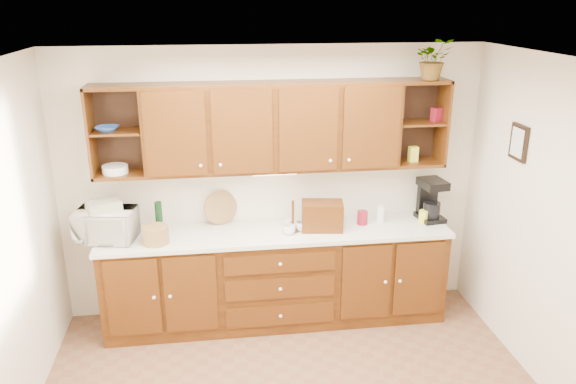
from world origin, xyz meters
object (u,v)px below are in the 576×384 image
object	(u,v)px
bread_box	(322,216)
coffee_maker	(430,200)
potted_plant	(433,59)
microwave	(106,225)

from	to	relation	value
bread_box	coffee_maker	xyz separation A→B (m)	(1.09, 0.12, 0.06)
coffee_maker	potted_plant	bearing A→B (deg)	175.06
coffee_maker	potted_plant	size ratio (longest dim) A/B	1.11
microwave	coffee_maker	size ratio (longest dim) A/B	1.25
microwave	potted_plant	bearing A→B (deg)	11.68
potted_plant	coffee_maker	bearing A→B (deg)	2.53
bread_box	microwave	bearing A→B (deg)	-172.54
coffee_maker	potted_plant	xyz separation A→B (m)	(-0.09, -0.00, 1.34)
bread_box	potted_plant	distance (m)	1.72
bread_box	coffee_maker	world-z (taller)	coffee_maker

